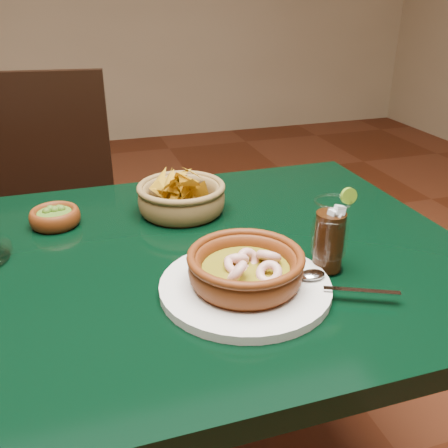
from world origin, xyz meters
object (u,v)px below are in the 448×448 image
object	(u,v)px
dining_chair	(45,223)
cola_drink	(329,236)
chip_basket	(181,197)
dining_table	(150,305)
shrimp_plate	(246,273)

from	to	relation	value
dining_chair	cola_drink	size ratio (longest dim) A/B	6.56
chip_basket	dining_table	bearing A→B (deg)	-120.34
dining_chair	chip_basket	distance (m)	0.66
shrimp_plate	chip_basket	size ratio (longest dim) A/B	1.60
dining_chair	chip_basket	bearing A→B (deg)	-58.63
dining_table	dining_chair	world-z (taller)	dining_chair
chip_basket	dining_chair	bearing A→B (deg)	121.37
cola_drink	dining_chair	bearing A→B (deg)	120.97
shrimp_plate	cola_drink	distance (m)	0.16
chip_basket	shrimp_plate	bearing A→B (deg)	-85.56
chip_basket	cola_drink	world-z (taller)	cola_drink
dining_chair	shrimp_plate	xyz separation A→B (m)	(0.35, -0.86, 0.25)
dining_chair	cola_drink	world-z (taller)	dining_chair
shrimp_plate	chip_basket	bearing A→B (deg)	94.44
cola_drink	dining_table	bearing A→B (deg)	156.49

